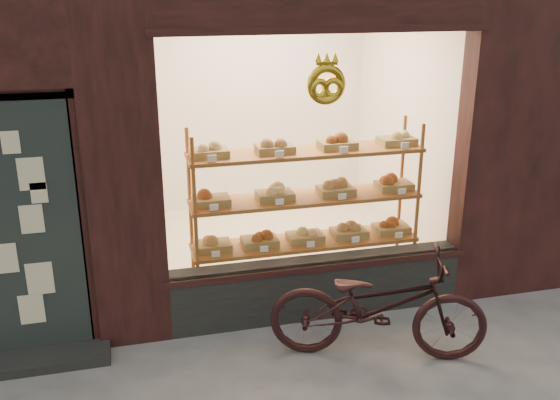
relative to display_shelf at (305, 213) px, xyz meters
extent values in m
cube|color=#232624|center=(0.00, -0.42, -0.58)|extent=(2.70, 0.25, 0.55)
cube|color=#222A29|center=(-2.45, -0.49, 0.25)|extent=(0.90, 0.04, 2.15)
cube|color=#232624|center=(-2.45, -0.65, -0.81)|extent=(1.15, 0.35, 0.08)
torus|color=gold|center=(0.00, -0.53, 1.30)|extent=(0.33, 0.07, 0.33)
cube|color=brown|center=(0.00, 0.00, -0.80)|extent=(2.20, 0.45, 0.04)
cube|color=brown|center=(0.00, 0.00, -0.30)|extent=(2.20, 0.45, 0.03)
cube|color=brown|center=(0.00, 0.00, 0.15)|extent=(2.20, 0.45, 0.04)
cube|color=brown|center=(0.00, 0.00, 0.60)|extent=(2.20, 0.45, 0.04)
cylinder|color=brown|center=(-1.07, -0.19, 0.00)|extent=(0.04, 0.04, 1.70)
cylinder|color=brown|center=(1.07, -0.19, 0.00)|extent=(0.04, 0.04, 1.70)
cylinder|color=brown|center=(-1.07, 0.20, 0.00)|extent=(0.04, 0.04, 1.70)
cylinder|color=brown|center=(1.07, 0.20, 0.00)|extent=(0.04, 0.04, 1.70)
cube|color=brown|center=(-0.90, 0.00, -0.25)|extent=(0.34, 0.24, 0.07)
sphere|color=#935E2F|center=(-0.90, 0.00, -0.17)|extent=(0.11, 0.11, 0.11)
cube|color=white|center=(-0.90, -0.18, -0.25)|extent=(0.07, 0.01, 0.05)
cube|color=brown|center=(-0.45, 0.00, -0.25)|extent=(0.34, 0.24, 0.07)
sphere|color=brown|center=(-0.45, 0.00, -0.17)|extent=(0.11, 0.11, 0.11)
cube|color=white|center=(-0.45, -0.18, -0.25)|extent=(0.07, 0.01, 0.05)
cube|color=brown|center=(0.00, 0.00, -0.25)|extent=(0.34, 0.24, 0.07)
sphere|color=tan|center=(0.00, 0.00, -0.17)|extent=(0.11, 0.11, 0.11)
cube|color=white|center=(0.00, -0.18, -0.25)|extent=(0.07, 0.01, 0.05)
cube|color=brown|center=(0.45, 0.00, -0.25)|extent=(0.34, 0.24, 0.07)
sphere|color=#935E2F|center=(0.45, 0.00, -0.17)|extent=(0.11, 0.11, 0.11)
cube|color=white|center=(0.45, -0.18, -0.25)|extent=(0.07, 0.01, 0.05)
cube|color=brown|center=(0.90, 0.00, -0.25)|extent=(0.34, 0.24, 0.07)
sphere|color=brown|center=(0.90, 0.00, -0.17)|extent=(0.11, 0.11, 0.11)
cube|color=white|center=(0.90, -0.18, -0.25)|extent=(0.08, 0.01, 0.05)
cube|color=brown|center=(-0.90, 0.00, 0.20)|extent=(0.34, 0.24, 0.07)
sphere|color=brown|center=(-0.90, 0.00, 0.28)|extent=(0.11, 0.11, 0.11)
cube|color=white|center=(-0.90, -0.18, 0.20)|extent=(0.07, 0.01, 0.06)
cube|color=brown|center=(-0.30, 0.00, 0.20)|extent=(0.34, 0.24, 0.07)
sphere|color=tan|center=(-0.30, 0.00, 0.28)|extent=(0.11, 0.11, 0.11)
cube|color=white|center=(-0.30, -0.18, 0.20)|extent=(0.08, 0.01, 0.06)
cube|color=brown|center=(0.30, 0.00, 0.20)|extent=(0.34, 0.24, 0.07)
sphere|color=#935E2F|center=(0.30, 0.00, 0.28)|extent=(0.11, 0.11, 0.11)
cube|color=white|center=(0.30, -0.18, 0.20)|extent=(0.07, 0.01, 0.06)
cube|color=brown|center=(0.90, 0.00, 0.20)|extent=(0.34, 0.24, 0.07)
sphere|color=brown|center=(0.90, 0.00, 0.28)|extent=(0.11, 0.11, 0.11)
cube|color=white|center=(0.90, -0.18, 0.20)|extent=(0.08, 0.01, 0.06)
cube|color=brown|center=(-0.90, 0.00, 0.65)|extent=(0.34, 0.24, 0.07)
sphere|color=tan|center=(-0.90, 0.00, 0.73)|extent=(0.11, 0.11, 0.11)
cube|color=white|center=(-0.90, -0.18, 0.65)|extent=(0.07, 0.01, 0.06)
cube|color=brown|center=(-0.30, 0.00, 0.65)|extent=(0.34, 0.24, 0.07)
sphere|color=#935E2F|center=(-0.30, 0.00, 0.73)|extent=(0.11, 0.11, 0.11)
cube|color=white|center=(-0.30, -0.18, 0.65)|extent=(0.08, 0.01, 0.06)
cube|color=brown|center=(0.30, 0.00, 0.65)|extent=(0.34, 0.24, 0.07)
sphere|color=brown|center=(0.30, 0.00, 0.73)|extent=(0.11, 0.11, 0.11)
cube|color=white|center=(0.30, -0.18, 0.65)|extent=(0.07, 0.01, 0.06)
cube|color=brown|center=(0.90, 0.00, 0.65)|extent=(0.34, 0.24, 0.07)
sphere|color=tan|center=(0.90, 0.00, 0.73)|extent=(0.11, 0.11, 0.11)
cube|color=white|center=(0.90, -0.18, 0.65)|extent=(0.08, 0.01, 0.06)
imported|color=black|center=(0.26, -1.20, -0.39)|extent=(1.86, 1.15, 0.92)
camera|label=1|loc=(-1.62, -5.34, 2.07)|focal=40.00mm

